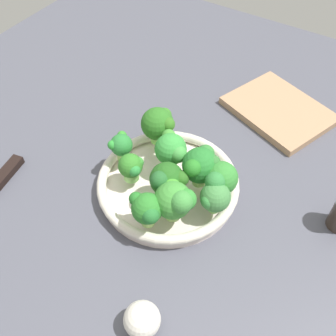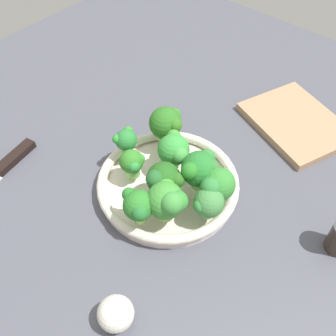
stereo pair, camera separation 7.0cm
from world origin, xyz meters
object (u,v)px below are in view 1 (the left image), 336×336
Objects in this scene: bowl at (168,184)px; broccoli_floret_5 at (215,196)px; broccoli_floret_1 at (159,124)px; broccoli_floret_6 at (167,180)px; broccoli_floret_0 at (201,165)px; broccoli_floret_8 at (121,146)px; broccoli_floret_9 at (219,178)px; broccoli_floret_4 at (172,149)px; broccoli_floret_2 at (175,200)px; garlic_bulb at (142,320)px; cutting_board at (279,110)px; broccoli_floret_3 at (131,167)px; broccoli_floret_7 at (147,209)px.

bowl is 11.38cm from broccoli_floret_5.
broccoli_floret_1 reaches higher than broccoli_floret_6.
broccoli_floret_0 is 1.29× the size of broccoli_floret_8.
broccoli_floret_9 is at bearing 160.82° from broccoli_floret_1.
broccoli_floret_4 is (6.38, -0.88, -0.54)cm from broccoli_floret_0.
broccoli_floret_4 reaches higher than bowl.
garlic_bulb is (-5.02, 17.03, -5.19)cm from broccoli_floret_2.
broccoli_floret_0 is 15.21cm from broccoli_floret_8.
broccoli_floret_8 is at bearing 10.70° from broccoli_floret_0.
broccoli_floret_1 is 0.97× the size of broccoli_floret_2.
broccoli_floret_0 is at bearing 81.97° from cutting_board.
bowl is 7.94cm from broccoli_floret_3.
bowl is 10.82cm from broccoli_floret_9.
broccoli_floret_9 is at bearing -172.55° from broccoli_floret_8.
broccoli_floret_5 reaches higher than garlic_bulb.
broccoli_floret_2 is 18.50cm from garlic_bulb.
bowl is 11.64cm from broccoli_floret_1.
broccoli_floret_3 is (10.71, 5.52, -1.70)cm from broccoli_floret_0.
broccoli_floret_9 is (-9.02, -1.91, 5.67)cm from bowl.
broccoli_floret_1 is at bearing -48.60° from broccoli_floret_2.
broccoli_floret_5 is at bearing -169.30° from broccoli_floret_6.
broccoli_floret_9 is at bearing 174.60° from broccoli_floret_0.
broccoli_floret_3 reaches higher than cutting_board.
broccoli_floret_3 is 25.75cm from garlic_bulb.
broccoli_floret_2 is 1.09× the size of broccoli_floret_4.
broccoli_floret_2 is 38.40cm from cutting_board.
broccoli_floret_3 is 0.76× the size of broccoli_floret_6.
broccoli_floret_2 is 1.08× the size of broccoli_floret_6.
broccoli_floret_5 is 11.30cm from broccoli_floret_7.
broccoli_floret_4 reaches higher than cutting_board.
broccoli_floret_4 is at bearing -156.55° from broccoli_floret_8.
broccoli_floret_0 is 6.30cm from broccoli_floret_5.
broccoli_floret_8 is at bearing 7.45° from broccoli_floret_9.
broccoli_floret_1 is 19.35cm from broccoli_floret_7.
broccoli_floret_4 reaches higher than broccoli_floret_7.
broccoli_floret_4 is 12.19cm from broccoli_floret_5.
bowl is at bearing 110.97° from broccoli_floret_4.
broccoli_floret_5 is at bearing -89.26° from garlic_bulb.
broccoli_floret_7 reaches higher than cutting_board.
broccoli_floret_5 is at bearing 170.88° from bowl.
bowl is 3.61× the size of broccoli_floret_6.
broccoli_floret_7 is 16.34cm from garlic_bulb.
broccoli_floret_5 is at bearing -133.71° from broccoli_floret_7.
broccoli_floret_2 is (-0.08, 8.49, -0.14)cm from broccoli_floret_0.
broccoli_floret_2 reaches higher than broccoli_floret_7.
broccoli_floret_3 is 15.63cm from broccoli_floret_5.
broccoli_floret_8 is (11.93, -9.23, -0.18)cm from broccoli_floret_7.
broccoli_floret_0 reaches higher than broccoli_floret_4.
broccoli_floret_7 is at bearing 46.29° from broccoli_floret_5.
broccoli_floret_6 is at bearing 77.79° from cutting_board.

